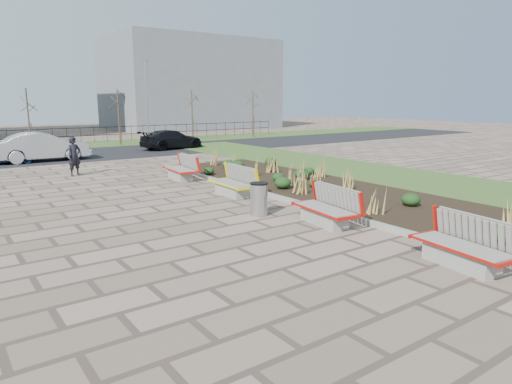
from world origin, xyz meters
TOP-DOWN VIEW (x-y plane):
  - ground at (0.00, 0.00)m, footprint 120.00×120.00m
  - planting_bed at (6.25, 5.00)m, footprint 4.50×18.00m
  - planting_curb at (3.92, 5.00)m, footprint 0.16×18.00m
  - grass_verge_near at (11.00, 5.00)m, footprint 5.00×38.00m
  - grass_verge_far at (0.00, 28.00)m, footprint 80.00×5.00m
  - road at (0.00, 22.00)m, footprint 80.00×7.00m
  - bench_a at (3.00, -2.01)m, footprint 1.17×2.20m
  - bench_b at (3.00, 1.93)m, footprint 1.16×2.20m
  - bench_c at (3.00, 6.58)m, footprint 0.98×2.13m
  - bench_d at (3.00, 10.62)m, footprint 1.08×2.17m
  - litter_bin at (2.11, 3.71)m, footprint 0.50×0.50m
  - pedestrian at (-0.34, 14.18)m, footprint 0.75×0.63m
  - car_silver at (-0.45, 20.17)m, footprint 4.78×1.73m
  - car_black at (7.94, 21.81)m, footprint 4.58×2.31m
  - tree_c at (0.00, 26.50)m, footprint 1.40×1.40m
  - tree_d at (6.00, 26.50)m, footprint 1.40×1.40m
  - tree_e at (12.00, 26.50)m, footprint 1.40×1.40m
  - tree_f at (18.00, 26.50)m, footprint 1.40×1.40m
  - lamp_east at (8.00, 26.00)m, footprint 0.24×0.60m
  - railing_fence at (0.00, 29.50)m, footprint 44.00×0.10m
  - building_grey at (20.00, 42.00)m, footprint 18.00×12.00m

SIDE VIEW (x-z plane):
  - ground at x=0.00m, z-range 0.00..0.00m
  - road at x=0.00m, z-range 0.00..0.02m
  - grass_verge_near at x=11.00m, z-range 0.00..0.04m
  - grass_verge_far at x=0.00m, z-range 0.00..0.04m
  - planting_bed at x=6.25m, z-range 0.00..0.10m
  - planting_curb at x=3.92m, z-range 0.00..0.15m
  - litter_bin at x=2.11m, z-range 0.00..0.96m
  - bench_a at x=3.00m, z-range 0.00..1.00m
  - bench_b at x=3.00m, z-range 0.00..1.00m
  - bench_c at x=3.00m, z-range 0.00..1.00m
  - bench_d at x=3.00m, z-range 0.00..1.00m
  - railing_fence at x=0.00m, z-range 0.04..1.24m
  - car_black at x=7.94m, z-range 0.02..1.29m
  - car_silver at x=-0.45m, z-range 0.02..1.59m
  - pedestrian at x=-0.34m, z-range 0.00..1.74m
  - tree_c at x=0.00m, z-range 0.04..4.04m
  - tree_d at x=6.00m, z-range 0.04..4.04m
  - tree_e at x=12.00m, z-range 0.04..4.04m
  - tree_f at x=18.00m, z-range 0.04..4.04m
  - lamp_east at x=8.00m, z-range 0.04..6.04m
  - building_grey at x=20.00m, z-range 0.00..10.00m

